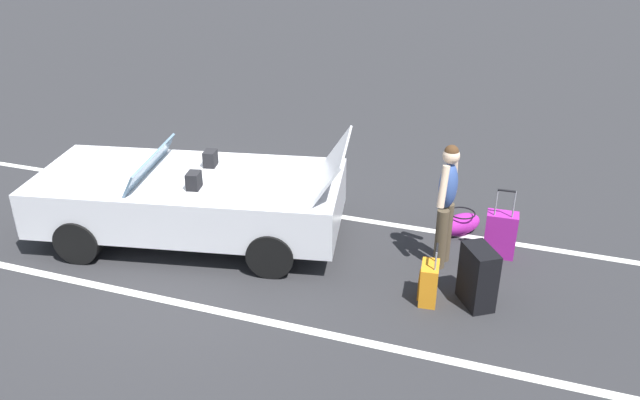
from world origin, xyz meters
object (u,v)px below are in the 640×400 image
Objects in this scene: convertible_car at (177,198)px; duffel_bag at (461,224)px; suitcase_medium_bright at (500,234)px; traveler_person at (447,199)px; suitcase_small_carryon at (429,283)px; suitcase_large_black at (478,277)px.

convertible_car is 6.61× the size of duffel_bag.
suitcase_medium_bright reaches higher than duffel_bag.
convertible_car is at bearing 17.09° from traveler_person.
suitcase_small_carryon is (0.71, 1.35, -0.06)m from suitcase_medium_bright.
suitcase_large_black is at bearing 164.56° from convertible_car.
suitcase_large_black is (-4.11, 0.31, -0.22)m from convertible_car.
convertible_car is 4.13m from suitcase_large_black.
suitcase_small_carryon is at bearing 161.79° from convertible_car.
suitcase_small_carryon is (0.54, 0.13, -0.12)m from suitcase_large_black.
duffel_bag is at bearing 50.25° from suitcase_medium_bright.
suitcase_small_carryon reaches higher than duffel_bag.
duffel_bag is 1.17m from traveler_person.
duffel_bag is 0.41× the size of traveler_person.
suitcase_small_carryon is at bearing 84.93° from duffel_bag.
suitcase_large_black is 1.10× the size of duffel_bag.
suitcase_medium_bright is 1.03m from traveler_person.
suitcase_small_carryon is 0.46× the size of traveler_person.
traveler_person reaches higher than suitcase_large_black.
traveler_person reaches higher than suitcase_medium_bright.
suitcase_medium_bright is (-4.28, -0.90, -0.28)m from convertible_car.
suitcase_small_carryon is (-3.57, 0.45, -0.34)m from convertible_car.
suitcase_medium_bright is 0.71m from duffel_bag.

